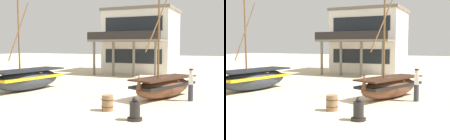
{
  "view_description": "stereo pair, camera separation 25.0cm",
  "coord_description": "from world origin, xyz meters",
  "views": [
    {
      "loc": [
        6.78,
        -14.07,
        2.92
      ],
      "look_at": [
        0.0,
        1.0,
        1.4
      ],
      "focal_mm": 44.46,
      "sensor_mm": 36.0,
      "label": 1
    },
    {
      "loc": [
        7.01,
        -13.96,
        2.92
      ],
      "look_at": [
        0.0,
        1.0,
        1.4
      ],
      "focal_mm": 44.46,
      "sensor_mm": 36.0,
      "label": 2
    }
  ],
  "objects": [
    {
      "name": "fishing_boat_near_left",
      "position": [
        -5.38,
        -0.22,
        0.74
      ],
      "size": [
        2.48,
        5.1,
        5.73
      ],
      "color": "#2D333D",
      "rests_on": "ground"
    },
    {
      "name": "fishing_boat_centre_large",
      "position": [
        3.19,
        0.86,
        0.64
      ],
      "size": [
        2.96,
        4.71,
        5.99
      ],
      "color": "brown",
      "rests_on": "ground"
    },
    {
      "name": "wooden_barrel",
      "position": [
        1.65,
        -3.15,
        0.35
      ],
      "size": [
        0.56,
        0.56,
        0.7
      ],
      "color": "olive",
      "rests_on": "ground"
    },
    {
      "name": "harbor_building_main",
      "position": [
        -2.66,
        14.69,
        3.35
      ],
      "size": [
        7.34,
        8.74,
        6.68
      ],
      "color": "white",
      "rests_on": "ground"
    },
    {
      "name": "ground_plane",
      "position": [
        0.0,
        0.0,
        0.0
      ],
      "size": [
        120.0,
        120.0,
        0.0
      ],
      "primitive_type": "plane",
      "color": "beige"
    },
    {
      "name": "fisherman_by_hull",
      "position": [
        4.68,
        0.52,
        0.83
      ],
      "size": [
        0.26,
        0.38,
        1.68
      ],
      "color": "#33333D",
      "rests_on": "ground"
    },
    {
      "name": "capstan_winch",
      "position": [
        3.28,
        -4.13,
        0.36
      ],
      "size": [
        0.59,
        0.59,
        0.91
      ],
      "color": "black",
      "rests_on": "ground"
    }
  ]
}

